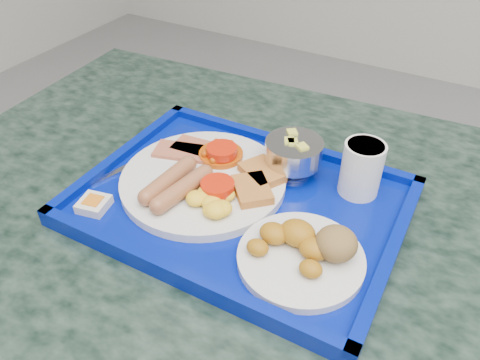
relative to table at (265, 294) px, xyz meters
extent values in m
cylinder|color=slate|center=(0.00, 0.00, -0.19)|extent=(0.11, 0.11, 0.71)
cube|color=black|center=(0.00, 0.00, 0.18)|extent=(1.29, 0.90, 0.04)
cube|color=#03148C|center=(-0.05, -0.01, 0.21)|extent=(0.49, 0.36, 0.02)
cube|color=#03148C|center=(-0.05, 0.16, 0.22)|extent=(0.49, 0.02, 0.01)
cube|color=#03148C|center=(-0.05, -0.18, 0.22)|extent=(0.49, 0.02, 0.01)
cube|color=#03148C|center=(0.19, -0.01, 0.22)|extent=(0.02, 0.36, 0.01)
cube|color=#03148C|center=(-0.28, -0.01, 0.22)|extent=(0.02, 0.36, 0.01)
cylinder|color=silver|center=(-0.12, 0.00, 0.22)|extent=(0.27, 0.27, 0.02)
cube|color=#BB614A|center=(-0.17, 0.06, 0.24)|extent=(0.09, 0.06, 0.01)
cube|color=#BB614A|center=(-0.19, 0.03, 0.24)|extent=(0.10, 0.07, 0.01)
cylinder|color=#B84807|center=(-0.12, 0.06, 0.24)|extent=(0.08, 0.08, 0.01)
sphere|color=#B84807|center=(-0.10, 0.05, 0.24)|extent=(0.01, 0.01, 0.01)
sphere|color=#B84807|center=(-0.12, 0.03, 0.24)|extent=(0.01, 0.01, 0.01)
sphere|color=#B84807|center=(-0.12, 0.06, 0.24)|extent=(0.01, 0.01, 0.01)
sphere|color=#B84807|center=(-0.14, 0.06, 0.24)|extent=(0.01, 0.01, 0.01)
sphere|color=#B84807|center=(-0.13, 0.07, 0.24)|extent=(0.01, 0.01, 0.01)
sphere|color=#B84807|center=(-0.10, 0.05, 0.24)|extent=(0.01, 0.01, 0.01)
sphere|color=#B84807|center=(-0.14, 0.08, 0.24)|extent=(0.01, 0.01, 0.01)
sphere|color=#B84807|center=(-0.10, 0.06, 0.24)|extent=(0.01, 0.01, 0.01)
sphere|color=#B84807|center=(-0.14, 0.08, 0.24)|extent=(0.01, 0.01, 0.01)
sphere|color=#B84807|center=(-0.14, 0.08, 0.24)|extent=(0.01, 0.01, 0.01)
sphere|color=#B84807|center=(-0.12, 0.04, 0.24)|extent=(0.01, 0.01, 0.01)
sphere|color=#B84807|center=(-0.10, 0.05, 0.24)|extent=(0.01, 0.01, 0.01)
sphere|color=#B84807|center=(-0.12, 0.09, 0.24)|extent=(0.01, 0.01, 0.01)
sphere|color=#B84807|center=(-0.14, 0.04, 0.24)|extent=(0.01, 0.01, 0.01)
sphere|color=#B84807|center=(-0.14, 0.05, 0.24)|extent=(0.01, 0.01, 0.01)
sphere|color=#B84807|center=(-0.11, 0.07, 0.24)|extent=(0.01, 0.01, 0.01)
sphere|color=#B84807|center=(-0.13, 0.05, 0.24)|extent=(0.01, 0.01, 0.01)
cube|color=#CC7733|center=(-0.04, 0.04, 0.24)|extent=(0.09, 0.08, 0.01)
cube|color=#CC7733|center=(-0.03, 0.00, 0.24)|extent=(0.09, 0.09, 0.01)
cylinder|color=brown|center=(-0.15, -0.05, 0.25)|extent=(0.03, 0.10, 0.03)
cylinder|color=brown|center=(-0.12, -0.06, 0.25)|extent=(0.04, 0.11, 0.03)
ellipsoid|color=yellow|center=(-0.08, -0.02, 0.24)|extent=(0.04, 0.04, 0.02)
ellipsoid|color=yellow|center=(-0.06, -0.02, 0.24)|extent=(0.02, 0.02, 0.02)
ellipsoid|color=yellow|center=(-0.08, -0.05, 0.24)|extent=(0.03, 0.03, 0.02)
ellipsoid|color=yellow|center=(-0.05, -0.07, 0.24)|extent=(0.03, 0.03, 0.02)
ellipsoid|color=yellow|center=(-0.07, -0.06, 0.24)|extent=(0.03, 0.03, 0.02)
ellipsoid|color=yellow|center=(-0.06, -0.04, 0.24)|extent=(0.02, 0.02, 0.01)
ellipsoid|color=yellow|center=(-0.06, -0.03, 0.24)|extent=(0.03, 0.03, 0.02)
ellipsoid|color=yellow|center=(-0.07, -0.03, 0.24)|extent=(0.03, 0.03, 0.02)
ellipsoid|color=yellow|center=(-0.09, -0.02, 0.24)|extent=(0.02, 0.02, 0.01)
ellipsoid|color=yellow|center=(-0.06, -0.07, 0.24)|extent=(0.03, 0.03, 0.02)
ellipsoid|color=yellow|center=(-0.09, -0.07, 0.24)|extent=(0.03, 0.03, 0.02)
ellipsoid|color=yellow|center=(-0.05, -0.07, 0.24)|extent=(0.03, 0.03, 0.02)
cylinder|color=red|center=(-0.12, 0.05, 0.25)|extent=(0.05, 0.05, 0.02)
cylinder|color=red|center=(-0.07, -0.03, 0.25)|extent=(0.05, 0.05, 0.02)
cylinder|color=silver|center=(0.09, -0.08, 0.22)|extent=(0.17, 0.17, 0.01)
ellipsoid|color=#B06F14|center=(0.11, -0.11, 0.24)|extent=(0.03, 0.03, 0.02)
ellipsoid|color=#B06F14|center=(0.10, -0.08, 0.24)|extent=(0.04, 0.03, 0.03)
ellipsoid|color=#B06F14|center=(0.07, -0.06, 0.25)|extent=(0.05, 0.04, 0.03)
ellipsoid|color=#B06F14|center=(0.04, -0.08, 0.24)|extent=(0.04, 0.03, 0.03)
ellipsoid|color=#B06F14|center=(0.03, -0.11, 0.24)|extent=(0.03, 0.03, 0.02)
ellipsoid|color=brown|center=(0.13, -0.06, 0.25)|extent=(0.06, 0.06, 0.04)
cylinder|color=#BDBDBF|center=(0.00, 0.09, 0.22)|extent=(0.06, 0.06, 0.01)
cylinder|color=#BDBDBF|center=(0.00, 0.09, 0.23)|extent=(0.02, 0.02, 0.02)
cylinder|color=#BDBDBF|center=(0.00, 0.09, 0.26)|extent=(0.09, 0.09, 0.04)
cube|color=#D8DC53|center=(0.01, 0.08, 0.28)|extent=(0.02, 0.02, 0.01)
cube|color=#D8DC53|center=(-0.01, 0.09, 0.28)|extent=(0.02, 0.02, 0.01)
cube|color=#D8DC53|center=(-0.01, 0.09, 0.28)|extent=(0.02, 0.02, 0.01)
cube|color=#D8DC53|center=(-0.02, 0.12, 0.28)|extent=(0.02, 0.02, 0.01)
cylinder|color=white|center=(0.11, 0.10, 0.26)|extent=(0.06, 0.06, 0.09)
cylinder|color=orange|center=(0.11, 0.10, 0.30)|extent=(0.06, 0.06, 0.01)
cube|color=#BDBDBF|center=(-0.23, -0.02, 0.22)|extent=(0.06, 0.11, 0.00)
ellipsoid|color=#BDBDBF|center=(-0.20, 0.05, 0.22)|extent=(0.04, 0.04, 0.01)
cube|color=#BDBDBF|center=(-0.25, -0.02, 0.22)|extent=(0.06, 0.17, 0.00)
cube|color=silver|center=(-0.23, -0.14, 0.22)|extent=(0.05, 0.05, 0.02)
cube|color=orange|center=(-0.23, -0.14, 0.23)|extent=(0.03, 0.03, 0.00)
camera|label=1|loc=(0.22, -0.50, 0.70)|focal=35.00mm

